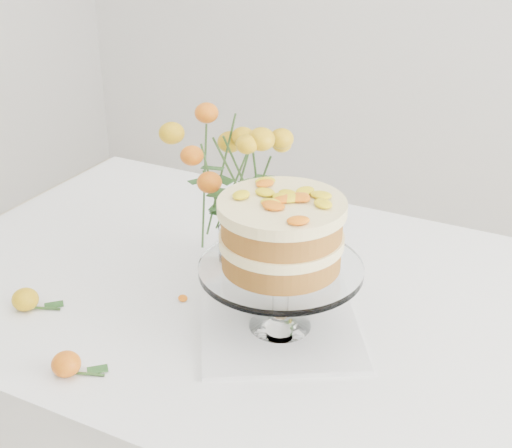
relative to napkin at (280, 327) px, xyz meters
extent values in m
cube|color=tan|center=(-0.09, 0.11, -0.03)|extent=(1.40, 0.90, 0.04)
cylinder|color=tan|center=(-0.71, 0.48, -0.41)|extent=(0.06, 0.06, 0.71)
cube|color=white|center=(-0.09, 0.11, -0.01)|extent=(1.42, 0.92, 0.01)
cube|color=white|center=(-0.09, 0.57, -0.11)|extent=(1.42, 0.01, 0.20)
cube|color=white|center=(-0.80, 0.11, -0.11)|extent=(0.01, 0.92, 0.20)
cube|color=white|center=(0.00, 0.00, 0.00)|extent=(0.38, 0.38, 0.01)
cylinder|color=white|center=(0.00, 0.00, 0.07)|extent=(0.03, 0.03, 0.09)
cylinder|color=white|center=(0.00, 0.00, 0.12)|extent=(0.29, 0.29, 0.01)
cylinder|color=#A05424|center=(0.00, 0.00, 0.15)|extent=(0.26, 0.26, 0.04)
cylinder|color=#FFF6A4|center=(0.00, 0.00, 0.18)|extent=(0.27, 0.27, 0.02)
cylinder|color=#A05424|center=(0.00, 0.00, 0.21)|extent=(0.26, 0.26, 0.04)
cylinder|color=#FFF6A4|center=(0.00, 0.00, 0.24)|extent=(0.27, 0.27, 0.02)
cylinder|color=white|center=(-0.18, 0.17, 0.00)|extent=(0.06, 0.06, 0.01)
cylinder|color=white|center=(-0.18, 0.17, 0.04)|extent=(0.07, 0.07, 0.08)
ellipsoid|color=gold|center=(-0.45, -0.16, 0.02)|extent=(0.05, 0.05, 0.04)
cylinder|color=#305221|center=(-0.42, -0.14, 0.00)|extent=(0.06, 0.03, 0.01)
ellipsoid|color=#DA4A0A|center=(-0.26, -0.27, 0.02)|extent=(0.05, 0.05, 0.04)
cylinder|color=#305221|center=(-0.22, -0.26, 0.00)|extent=(0.06, 0.02, 0.00)
ellipsoid|color=yellow|center=(-0.21, 0.01, 0.00)|extent=(0.03, 0.02, 0.00)
ellipsoid|color=yellow|center=(-0.11, -0.03, 0.00)|extent=(0.03, 0.02, 0.00)
camera|label=1|loc=(0.45, -0.97, 0.73)|focal=50.00mm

